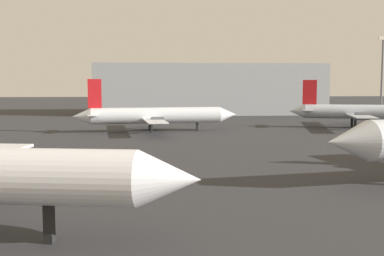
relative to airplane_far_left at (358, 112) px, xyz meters
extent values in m
cone|color=white|center=(-39.30, -62.47, 0.44)|extent=(3.84, 3.59, 3.04)
cube|color=black|center=(-45.72, -61.27, -2.12)|extent=(0.58, 0.58, 2.09)
cone|color=silver|center=(-24.55, -50.96, 0.80)|extent=(4.22, 3.94, 3.38)
cylinder|color=#B2BCCC|center=(0.30, -0.08, 0.01)|extent=(20.70, 7.71, 2.73)
cone|color=#B2BCCC|center=(-11.17, 2.82, 0.01)|extent=(3.58, 3.38, 2.73)
cube|color=#B2BCCC|center=(-0.70, 0.18, -0.39)|extent=(9.71, 25.47, 0.20)
cube|color=#B2BCCC|center=(-9.31, 2.35, 0.29)|extent=(3.69, 7.35, 0.13)
cube|color=red|center=(-8.90, 2.25, 3.77)|extent=(2.67, 0.91, 4.79)
cylinder|color=#4C4C54|center=(1.08, 4.70, -0.53)|extent=(2.82, 2.09, 1.52)
cylinder|color=#4C4C54|center=(-1.28, -4.65, -0.53)|extent=(2.82, 2.09, 1.52)
cube|color=black|center=(-0.29, 1.81, -2.26)|extent=(0.51, 0.51, 1.82)
cube|color=black|center=(-1.12, -1.45, -2.26)|extent=(0.51, 0.51, 1.82)
cylinder|color=silver|center=(-39.00, -3.39, -0.26)|extent=(23.30, 5.35, 2.88)
cone|color=silver|center=(-25.93, -1.97, -0.26)|extent=(3.47, 3.21, 2.88)
cone|color=silver|center=(-52.07, -4.80, -0.26)|extent=(3.47, 3.21, 2.88)
cube|color=silver|center=(-40.15, -3.51, -0.70)|extent=(5.71, 23.77, 0.18)
cube|color=silver|center=(-50.13, -4.59, 0.03)|extent=(2.42, 6.34, 0.12)
cube|color=red|center=(-49.76, -4.55, 3.70)|extent=(2.37, 0.47, 5.04)
cylinder|color=#4C4C54|center=(-39.94, 1.01, -0.84)|extent=(2.34, 1.56, 1.33)
cylinder|color=#4C4C54|center=(-38.98, -7.89, -0.84)|extent=(2.34, 1.56, 1.33)
cube|color=black|center=(-31.64, -2.59, -2.44)|extent=(0.41, 0.41, 1.46)
cube|color=black|center=(-40.31, -2.05, -2.44)|extent=(0.41, 0.41, 1.46)
cube|color=black|center=(-39.99, -4.98, -2.44)|extent=(0.41, 0.41, 1.46)
cylinder|color=slate|center=(15.46, 20.72, 6.34)|extent=(0.50, 0.50, 19.01)
cube|color=#F2EACC|center=(15.46, 20.72, 16.24)|extent=(2.40, 0.50, 0.80)
cube|color=#999EA3|center=(-23.26, 49.14, 3.87)|extent=(63.68, 27.07, 14.08)
camera|label=1|loc=(-40.29, -86.01, 5.36)|focal=43.16mm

